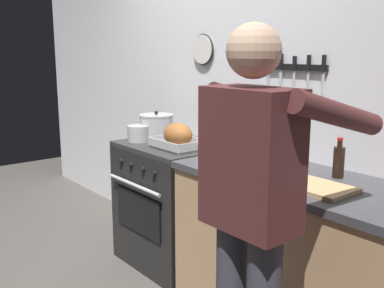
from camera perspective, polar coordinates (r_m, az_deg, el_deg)
name	(u,v)px	position (r m, az deg, el deg)	size (l,w,h in m)	color
wall_back	(233,87)	(3.27, 5.14, 7.12)	(6.00, 0.13, 2.60)	silver
counter_block	(348,277)	(2.48, 18.86, -15.39)	(2.03, 0.65, 0.90)	tan
stove	(174,204)	(3.38, -2.20, -7.46)	(0.76, 0.67, 0.90)	black
person_cook	(253,204)	(1.86, 7.68, -7.48)	(0.51, 0.63, 1.66)	#383842
roasting_pan	(178,137)	(3.10, -1.78, 0.87)	(0.35, 0.26, 0.17)	#B7B7BC
stock_pot	(156,127)	(3.43, -4.46, 2.17)	(0.25, 0.25, 0.21)	#B7B7BC
saucepan	(139,133)	(3.36, -6.69, 1.33)	(0.16, 0.16, 0.12)	#B7B7BC
cutting_board	(315,187)	(2.29, 15.09, -5.16)	(0.36, 0.24, 0.02)	tan
bottle_cooking_oil	(289,152)	(2.58, 12.01, -1.01)	(0.06, 0.06, 0.25)	gold
bottle_soy_sauce	(339,161)	(2.50, 17.85, -2.05)	(0.06, 0.06, 0.21)	black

